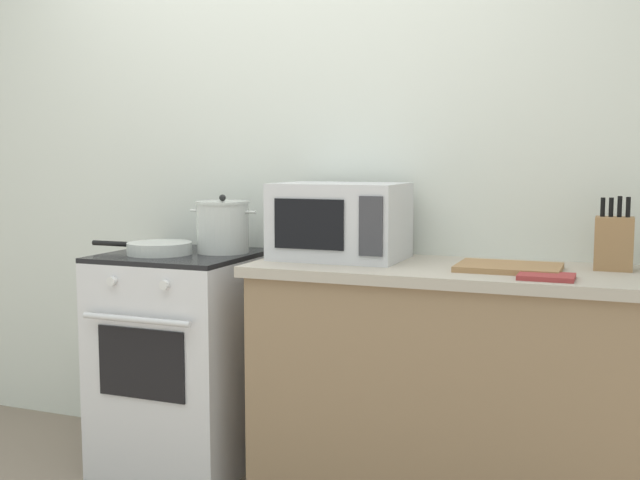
{
  "coord_description": "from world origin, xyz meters",
  "views": [
    {
      "loc": [
        1.36,
        -2.15,
        1.32
      ],
      "look_at": [
        0.28,
        0.6,
        1.0
      ],
      "focal_mm": 42.92,
      "sensor_mm": 36.0,
      "label": 1
    }
  ],
  "objects_px": {
    "stove": "(183,360)",
    "oven_mitt": "(546,277)",
    "knife_block": "(614,243)",
    "stock_pot": "(223,227)",
    "frying_pan": "(158,248)",
    "microwave": "(340,221)",
    "cutting_board": "(509,267)"
  },
  "relations": [
    {
      "from": "oven_mitt",
      "to": "microwave",
      "type": "bearing_deg",
      "value": 163.66
    },
    {
      "from": "frying_pan",
      "to": "cutting_board",
      "type": "height_order",
      "value": "frying_pan"
    },
    {
      "from": "stock_pot",
      "to": "knife_block",
      "type": "distance_m",
      "value": 1.54
    },
    {
      "from": "stove",
      "to": "stock_pot",
      "type": "height_order",
      "value": "stock_pot"
    },
    {
      "from": "stock_pot",
      "to": "frying_pan",
      "type": "height_order",
      "value": "stock_pot"
    },
    {
      "from": "stove",
      "to": "microwave",
      "type": "bearing_deg",
      "value": 6.58
    },
    {
      "from": "stock_pot",
      "to": "knife_block",
      "type": "height_order",
      "value": "knife_block"
    },
    {
      "from": "cutting_board",
      "to": "stove",
      "type": "bearing_deg",
      "value": -179.95
    },
    {
      "from": "frying_pan",
      "to": "oven_mitt",
      "type": "relative_size",
      "value": 2.6
    },
    {
      "from": "stock_pot",
      "to": "microwave",
      "type": "relative_size",
      "value": 0.62
    },
    {
      "from": "microwave",
      "to": "stove",
      "type": "bearing_deg",
      "value": -173.42
    },
    {
      "from": "stock_pot",
      "to": "knife_block",
      "type": "relative_size",
      "value": 1.17
    },
    {
      "from": "microwave",
      "to": "cutting_board",
      "type": "relative_size",
      "value": 1.39
    },
    {
      "from": "stove",
      "to": "knife_block",
      "type": "bearing_deg",
      "value": 4.75
    },
    {
      "from": "cutting_board",
      "to": "frying_pan",
      "type": "bearing_deg",
      "value": -177.34
    },
    {
      "from": "stove",
      "to": "stock_pot",
      "type": "bearing_deg",
      "value": 26.9
    },
    {
      "from": "knife_block",
      "to": "oven_mitt",
      "type": "xyz_separation_m",
      "value": [
        -0.2,
        -0.3,
        -0.09
      ]
    },
    {
      "from": "frying_pan",
      "to": "knife_block",
      "type": "bearing_deg",
      "value": 6.65
    },
    {
      "from": "frying_pan",
      "to": "oven_mitt",
      "type": "distance_m",
      "value": 1.57
    },
    {
      "from": "cutting_board",
      "to": "oven_mitt",
      "type": "relative_size",
      "value": 2.0
    },
    {
      "from": "stove",
      "to": "oven_mitt",
      "type": "xyz_separation_m",
      "value": [
        1.5,
        -0.16,
        0.47
      ]
    },
    {
      "from": "stove",
      "to": "stock_pot",
      "type": "xyz_separation_m",
      "value": [
        0.16,
        0.08,
        0.57
      ]
    },
    {
      "from": "stove",
      "to": "oven_mitt",
      "type": "distance_m",
      "value": 1.58
    },
    {
      "from": "stove",
      "to": "cutting_board",
      "type": "xyz_separation_m",
      "value": [
        1.35,
        0.0,
        0.47
      ]
    },
    {
      "from": "microwave",
      "to": "oven_mitt",
      "type": "distance_m",
      "value": 0.86
    },
    {
      "from": "stove",
      "to": "knife_block",
      "type": "xyz_separation_m",
      "value": [
        1.7,
        0.14,
        0.56
      ]
    },
    {
      "from": "microwave",
      "to": "knife_block",
      "type": "xyz_separation_m",
      "value": [
        1.01,
        0.06,
        -0.05
      ]
    },
    {
      "from": "frying_pan",
      "to": "cutting_board",
      "type": "bearing_deg",
      "value": 2.66
    },
    {
      "from": "stock_pot",
      "to": "cutting_board",
      "type": "distance_m",
      "value": 1.2
    },
    {
      "from": "frying_pan",
      "to": "stove",
      "type": "bearing_deg",
      "value": 44.42
    },
    {
      "from": "cutting_board",
      "to": "stock_pot",
      "type": "bearing_deg",
      "value": 176.19
    },
    {
      "from": "stock_pot",
      "to": "microwave",
      "type": "distance_m",
      "value": 0.53
    }
  ]
}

